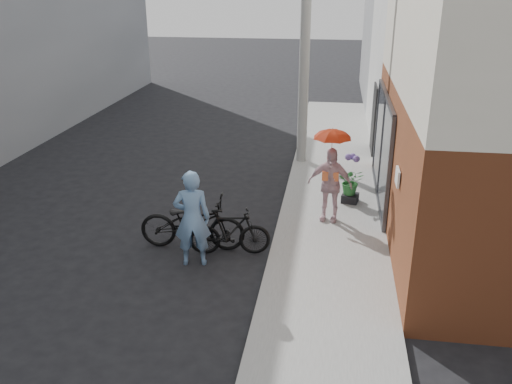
% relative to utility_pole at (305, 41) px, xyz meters
% --- Properties ---
extents(ground, '(80.00, 80.00, 0.00)m').
position_rel_utility_pole_xyz_m(ground, '(-1.10, -6.00, -3.50)').
color(ground, black).
rests_on(ground, ground).
extents(sidewalk, '(2.20, 24.00, 0.12)m').
position_rel_utility_pole_xyz_m(sidewalk, '(1.00, -4.00, -3.44)').
color(sidewalk, gray).
rests_on(sidewalk, ground).
extents(curb, '(0.12, 24.00, 0.12)m').
position_rel_utility_pole_xyz_m(curb, '(-0.16, -4.00, -3.44)').
color(curb, '#9E9E99').
rests_on(curb, ground).
extents(plaster_building, '(8.00, 6.00, 7.00)m').
position_rel_utility_pole_xyz_m(plaster_building, '(6.10, 3.00, 0.00)').
color(plaster_building, silver).
rests_on(plaster_building, ground).
extents(east_building_far, '(8.00, 8.00, 7.00)m').
position_rel_utility_pole_xyz_m(east_building_far, '(6.10, 10.00, 0.00)').
color(east_building_far, slate).
rests_on(east_building_far, ground).
extents(utility_pole, '(0.28, 0.28, 7.00)m').
position_rel_utility_pole_xyz_m(utility_pole, '(0.00, 0.00, 0.00)').
color(utility_pole, '#9E9E99').
rests_on(utility_pole, ground).
extents(officer, '(0.76, 0.58, 1.89)m').
position_rel_utility_pole_xyz_m(officer, '(-1.63, -6.20, -2.56)').
color(officer, '#658BB4').
rests_on(officer, ground).
extents(bike_left, '(2.15, 0.81, 1.11)m').
position_rel_utility_pole_xyz_m(bike_left, '(-1.81, -5.58, -2.94)').
color(bike_left, black).
rests_on(bike_left, ground).
extents(bike_right, '(1.65, 0.70, 0.96)m').
position_rel_utility_pole_xyz_m(bike_right, '(-1.02, -5.73, -3.02)').
color(bike_right, black).
rests_on(bike_right, ground).
extents(kimono_woman, '(1.02, 0.56, 1.65)m').
position_rel_utility_pole_xyz_m(kimono_woman, '(0.87, -4.05, -2.55)').
color(kimono_woman, beige).
rests_on(kimono_woman, sidewalk).
extents(parasol, '(0.78, 0.78, 0.69)m').
position_rel_utility_pole_xyz_m(parasol, '(0.87, -4.05, -1.38)').
color(parasol, red).
rests_on(parasol, kimono_woman).
extents(planter, '(0.44, 0.44, 0.20)m').
position_rel_utility_pole_xyz_m(planter, '(1.37, -2.96, -3.28)').
color(planter, black).
rests_on(planter, sidewalk).
extents(potted_plant, '(0.58, 0.50, 0.65)m').
position_rel_utility_pole_xyz_m(potted_plant, '(1.37, -2.96, -2.86)').
color(potted_plant, '#2C6E30').
rests_on(potted_plant, planter).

